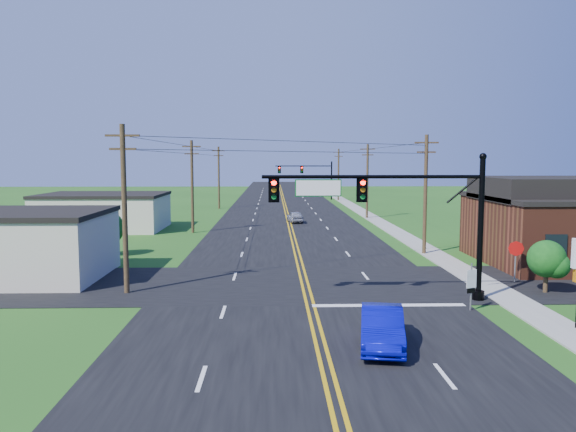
{
  "coord_description": "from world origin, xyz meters",
  "views": [
    {
      "loc": [
        -1.65,
        -19.74,
        7.16
      ],
      "look_at": [
        -0.85,
        10.0,
        4.15
      ],
      "focal_mm": 35.0,
      "sensor_mm": 36.0,
      "label": 1
    }
  ],
  "objects_px": {
    "blue_car": "(382,328)",
    "stop_sign": "(516,253)",
    "signal_mast_far": "(307,174)",
    "route_sign": "(471,283)",
    "signal_mast_main": "(393,208)"
  },
  "relations": [
    {
      "from": "signal_mast_far",
      "to": "blue_car",
      "type": "distance_m",
      "value": 79.1
    },
    {
      "from": "route_sign",
      "to": "stop_sign",
      "type": "height_order",
      "value": "stop_sign"
    },
    {
      "from": "route_sign",
      "to": "stop_sign",
      "type": "xyz_separation_m",
      "value": [
        4.72,
        6.0,
        0.43
      ]
    },
    {
      "from": "route_sign",
      "to": "stop_sign",
      "type": "distance_m",
      "value": 7.65
    },
    {
      "from": "signal_mast_main",
      "to": "blue_car",
      "type": "relative_size",
      "value": 2.51
    },
    {
      "from": "route_sign",
      "to": "blue_car",
      "type": "bearing_deg",
      "value": -159.37
    },
    {
      "from": "signal_mast_far",
      "to": "route_sign",
      "type": "height_order",
      "value": "signal_mast_far"
    },
    {
      "from": "signal_mast_far",
      "to": "blue_car",
      "type": "height_order",
      "value": "signal_mast_far"
    },
    {
      "from": "signal_mast_main",
      "to": "stop_sign",
      "type": "bearing_deg",
      "value": 26.21
    },
    {
      "from": "signal_mast_main",
      "to": "signal_mast_far",
      "type": "bearing_deg",
      "value": 89.92
    },
    {
      "from": "route_sign",
      "to": "stop_sign",
      "type": "bearing_deg",
      "value": 28.65
    },
    {
      "from": "signal_mast_far",
      "to": "stop_sign",
      "type": "xyz_separation_m",
      "value": [
        7.98,
        -68.02,
        -2.77
      ]
    },
    {
      "from": "blue_car",
      "to": "stop_sign",
      "type": "bearing_deg",
      "value": 57.13
    },
    {
      "from": "blue_car",
      "to": "stop_sign",
      "type": "distance_m",
      "value": 14.82
    },
    {
      "from": "signal_mast_main",
      "to": "stop_sign",
      "type": "height_order",
      "value": "signal_mast_main"
    }
  ]
}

